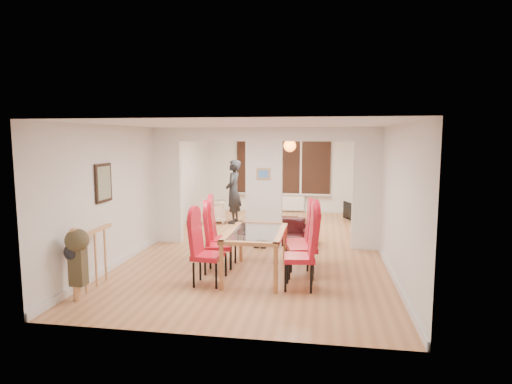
% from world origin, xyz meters
% --- Properties ---
extents(floor, '(5.00, 9.00, 0.01)m').
position_xyz_m(floor, '(0.00, 0.00, 0.00)').
color(floor, '#B9794A').
rests_on(floor, ground).
extents(room_walls, '(5.00, 9.00, 2.60)m').
position_xyz_m(room_walls, '(0.00, 0.00, 1.30)').
color(room_walls, silver).
rests_on(room_walls, floor).
extents(divider_wall, '(5.00, 0.18, 2.60)m').
position_xyz_m(divider_wall, '(0.00, 0.00, 1.30)').
color(divider_wall, white).
rests_on(divider_wall, floor).
extents(bay_window_blinds, '(3.00, 0.08, 1.80)m').
position_xyz_m(bay_window_blinds, '(0.00, 4.44, 1.50)').
color(bay_window_blinds, black).
rests_on(bay_window_blinds, room_walls).
extents(radiator, '(1.40, 0.08, 0.50)m').
position_xyz_m(radiator, '(0.00, 4.40, 0.30)').
color(radiator, white).
rests_on(radiator, floor).
extents(pendant_light, '(0.36, 0.36, 0.36)m').
position_xyz_m(pendant_light, '(0.30, 3.30, 2.15)').
color(pendant_light, orange).
rests_on(pendant_light, room_walls).
extents(stair_newel, '(0.40, 1.20, 1.10)m').
position_xyz_m(stair_newel, '(-2.25, -3.20, 0.55)').
color(stair_newel, tan).
rests_on(stair_newel, floor).
extents(wall_poster, '(0.04, 0.52, 0.67)m').
position_xyz_m(wall_poster, '(-2.47, -2.40, 1.60)').
color(wall_poster, gray).
rests_on(wall_poster, room_walls).
extents(pillar_photo, '(0.30, 0.03, 0.25)m').
position_xyz_m(pillar_photo, '(0.00, -0.10, 1.60)').
color(pillar_photo, '#4C8CD8').
rests_on(pillar_photo, divider_wall).
extents(dining_table, '(0.95, 1.69, 0.79)m').
position_xyz_m(dining_table, '(0.17, -2.15, 0.40)').
color(dining_table, '#B37242').
rests_on(dining_table, floor).
extents(dining_chair_la, '(0.49, 0.49, 1.12)m').
position_xyz_m(dining_chair_la, '(-0.54, -2.72, 0.56)').
color(dining_chair_la, red).
rests_on(dining_chair_la, floor).
extents(dining_chair_lb, '(0.54, 0.54, 1.13)m').
position_xyz_m(dining_chair_lb, '(-0.53, -2.09, 0.56)').
color(dining_chair_lb, red).
rests_on(dining_chair_lb, floor).
extents(dining_chair_lc, '(0.52, 0.52, 1.17)m').
position_xyz_m(dining_chair_lc, '(-0.53, -1.68, 0.58)').
color(dining_chair_lc, red).
rests_on(dining_chair_lc, floor).
extents(dining_chair_ra, '(0.52, 0.52, 1.18)m').
position_xyz_m(dining_chair_ra, '(0.93, -2.68, 0.59)').
color(dining_chair_ra, red).
rests_on(dining_chair_ra, floor).
extents(dining_chair_rb, '(0.57, 0.57, 1.17)m').
position_xyz_m(dining_chair_rb, '(0.95, -2.09, 0.59)').
color(dining_chair_rb, red).
rests_on(dining_chair_rb, floor).
extents(dining_chair_rc, '(0.51, 0.51, 1.13)m').
position_xyz_m(dining_chair_rc, '(0.85, -1.59, 0.57)').
color(dining_chair_rc, red).
rests_on(dining_chair_rc, floor).
extents(sofa, '(1.87, 0.79, 0.54)m').
position_xyz_m(sofa, '(0.18, 0.30, 0.27)').
color(sofa, black).
rests_on(sofa, floor).
extents(armchair, '(0.84, 0.85, 0.65)m').
position_xyz_m(armchair, '(-1.79, 2.33, 0.32)').
color(armchair, silver).
rests_on(armchair, floor).
extents(person, '(0.66, 0.44, 1.77)m').
position_xyz_m(person, '(-1.19, 2.33, 0.89)').
color(person, black).
rests_on(person, floor).
extents(television, '(0.85, 0.45, 0.50)m').
position_xyz_m(television, '(2.00, 3.25, 0.25)').
color(television, black).
rests_on(television, floor).
extents(coffee_table, '(1.01, 0.55, 0.22)m').
position_xyz_m(coffee_table, '(0.12, 2.21, 0.11)').
color(coffee_table, '#341B11').
rests_on(coffee_table, floor).
extents(bottle, '(0.07, 0.07, 0.28)m').
position_xyz_m(bottle, '(-0.06, 2.30, 0.36)').
color(bottle, '#143F19').
rests_on(bottle, coffee_table).
extents(bowl, '(0.22, 0.22, 0.05)m').
position_xyz_m(bowl, '(-0.08, 2.24, 0.25)').
color(bowl, '#341B11').
rests_on(bowl, coffee_table).
extents(shoes, '(0.26, 0.28, 0.11)m').
position_xyz_m(shoes, '(-0.04, -0.20, 0.05)').
color(shoes, black).
rests_on(shoes, floor).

